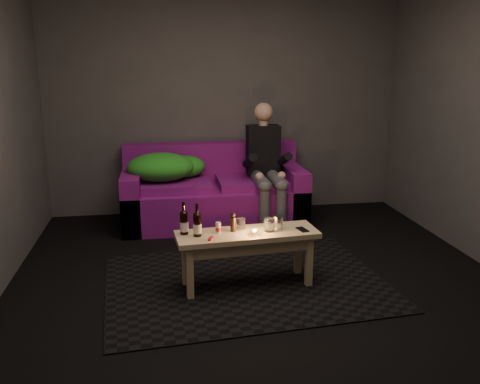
% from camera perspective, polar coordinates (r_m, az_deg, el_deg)
% --- Properties ---
extents(floor, '(4.50, 4.50, 0.00)m').
position_cam_1_polar(floor, '(4.02, 2.72, -11.08)').
color(floor, black).
rests_on(floor, ground).
extents(room, '(4.50, 4.50, 4.50)m').
position_cam_1_polar(room, '(4.08, 1.63, 13.23)').
color(room, silver).
rests_on(room, ground).
extents(rug, '(2.33, 1.78, 0.01)m').
position_cam_1_polar(rug, '(4.16, 0.66, -10.09)').
color(rug, black).
rests_on(rug, floor).
extents(sofa, '(1.94, 0.87, 0.83)m').
position_cam_1_polar(sofa, '(5.58, -3.00, -0.31)').
color(sofa, '#7B107F').
rests_on(sofa, floor).
extents(green_blanket, '(0.85, 0.58, 0.29)m').
position_cam_1_polar(green_blanket, '(5.47, -8.47, 2.75)').
color(green_blanket, green).
rests_on(green_blanket, sofa).
extents(person, '(0.35, 0.81, 1.30)m').
position_cam_1_polar(person, '(5.42, 2.93, 3.27)').
color(person, black).
rests_on(person, sofa).
extents(coffee_table, '(1.13, 0.44, 0.45)m').
position_cam_1_polar(coffee_table, '(3.97, 0.80, -5.60)').
color(coffee_table, tan).
rests_on(coffee_table, rug).
extents(beer_bottle_a, '(0.06, 0.06, 0.25)m').
position_cam_1_polar(beer_bottle_a, '(3.89, -6.31, -3.40)').
color(beer_bottle_a, black).
rests_on(beer_bottle_a, coffee_table).
extents(beer_bottle_b, '(0.06, 0.06, 0.25)m').
position_cam_1_polar(beer_bottle_b, '(3.84, -4.82, -3.62)').
color(beer_bottle_b, black).
rests_on(beer_bottle_b, coffee_table).
extents(salt_shaker, '(0.04, 0.04, 0.09)m').
position_cam_1_polar(salt_shaker, '(3.91, -2.46, -4.01)').
color(salt_shaker, silver).
rests_on(salt_shaker, coffee_table).
extents(pepper_mill, '(0.05, 0.05, 0.12)m').
position_cam_1_polar(pepper_mill, '(3.93, -0.78, -3.65)').
color(pepper_mill, black).
rests_on(pepper_mill, coffee_table).
extents(tumbler_back, '(0.09, 0.09, 0.09)m').
position_cam_1_polar(tumbler_back, '(4.00, 0.07, -3.59)').
color(tumbler_back, white).
rests_on(tumbler_back, coffee_table).
extents(tealight, '(0.05, 0.05, 0.04)m').
position_cam_1_polar(tealight, '(3.88, 1.63, -4.52)').
color(tealight, white).
rests_on(tealight, coffee_table).
extents(tumbler_front, '(0.11, 0.11, 0.10)m').
position_cam_1_polar(tumbler_front, '(3.95, 3.33, -3.70)').
color(tumbler_front, white).
rests_on(tumbler_front, coffee_table).
extents(steel_cup, '(0.09, 0.09, 0.11)m').
position_cam_1_polar(steel_cup, '(4.01, 4.28, -3.41)').
color(steel_cup, '#B9BCC0').
rests_on(steel_cup, coffee_table).
extents(smartphone, '(0.09, 0.13, 0.01)m').
position_cam_1_polar(smartphone, '(4.02, 7.01, -4.20)').
color(smartphone, black).
rests_on(smartphone, coffee_table).
extents(red_lighter, '(0.05, 0.08, 0.01)m').
position_cam_1_polar(red_lighter, '(3.79, -3.33, -5.24)').
color(red_lighter, red).
rests_on(red_lighter, coffee_table).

